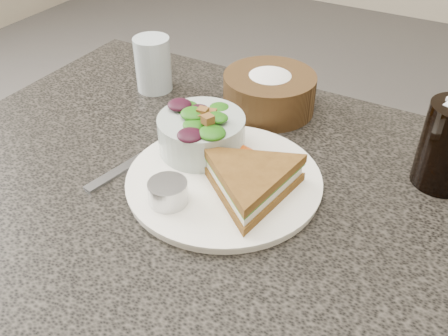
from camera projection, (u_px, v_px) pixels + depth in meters
dining_table at (227, 336)px, 0.97m from camera, size 1.00×0.70×0.75m
dinner_plate at (224, 181)px, 0.74m from camera, size 0.29×0.29×0.01m
sandwich at (251, 182)px, 0.69m from camera, size 0.25×0.25×0.05m
salad_bowl at (201, 128)px, 0.77m from camera, size 0.16×0.16×0.08m
dressing_ramekin at (168, 193)px, 0.68m from camera, size 0.06×0.06×0.03m
orange_wedge at (237, 150)px, 0.77m from camera, size 0.10×0.10×0.03m
fork at (132, 163)px, 0.78m from camera, size 0.05×0.17×0.00m
knife at (154, 161)px, 0.79m from camera, size 0.06×0.18×0.00m
bread_basket at (269, 86)px, 0.89m from camera, size 0.21×0.21×0.09m
water_glass at (153, 64)px, 0.95m from camera, size 0.07×0.07×0.10m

